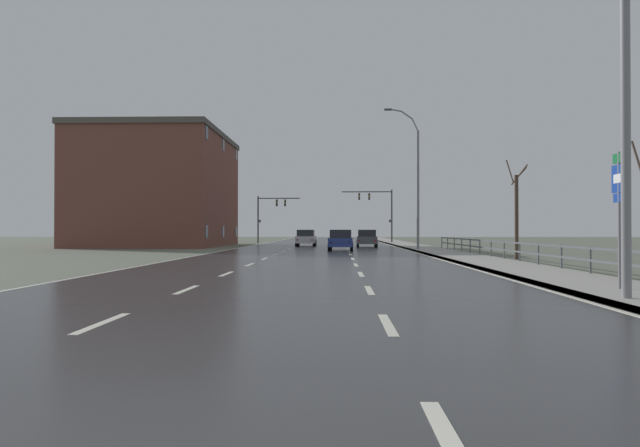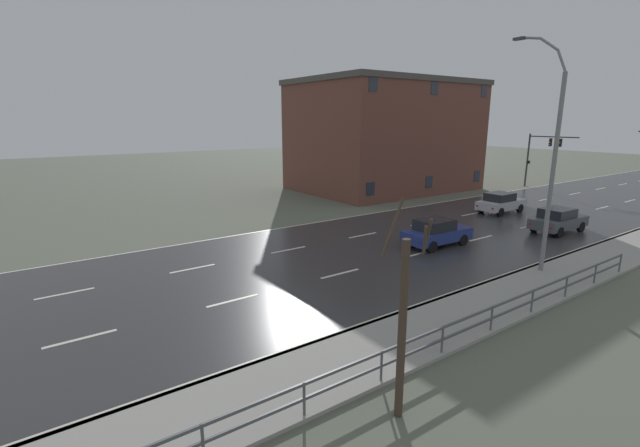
{
  "view_description": "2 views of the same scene",
  "coord_description": "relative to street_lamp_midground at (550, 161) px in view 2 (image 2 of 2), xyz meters",
  "views": [
    {
      "loc": [
        1.52,
        -2.16,
        1.55
      ],
      "look_at": [
        -0.15,
        54.53,
        2.17
      ],
      "focal_mm": 33.07,
      "sensor_mm": 36.0,
      "label": 1
    },
    {
      "loc": [
        17.55,
        22.53,
        7.07
      ],
      "look_at": [
        0.0,
        34.89,
        1.91
      ],
      "focal_mm": 24.48,
      "sensor_mm": 36.0,
      "label": 2
    }
  ],
  "objects": [
    {
      "name": "traffic_signal_left",
      "position": [
        -14.05,
        25.17,
        -1.4
      ],
      "size": [
        5.04,
        0.36,
        5.56
      ],
      "color": "#38383A",
      "rests_on": "ground"
    },
    {
      "name": "car_near_left",
      "position": [
        -3.27,
        8.23,
        -4.44
      ],
      "size": [
        1.95,
        4.16,
        1.57
      ],
      "rotation": [
        0.0,
        0.0,
        -0.03
      ],
      "color": "#474C51",
      "rests_on": "ground"
    },
    {
      "name": "ground_plane",
      "position": [
        -7.43,
        5.68,
        -5.31
      ],
      "size": [
        160.0,
        160.0,
        0.12
      ],
      "color": "#5B6051"
    },
    {
      "name": "bare_tree_mid",
      "position": [
        3.64,
        -12.86,
        -2.78
      ],
      "size": [
        1.12,
        1.16,
        5.33
      ],
      "color": "#423328",
      "rests_on": "ground"
    },
    {
      "name": "guardrail",
      "position": [
        2.42,
        -16.08,
        -4.54
      ],
      "size": [
        0.07,
        37.64,
        1.0
      ],
      "color": "#515459",
      "rests_on": "ground"
    },
    {
      "name": "car_mid_centre",
      "position": [
        -8.85,
        10.62,
        -4.44
      ],
      "size": [
        1.87,
        4.12,
        1.57
      ],
      "rotation": [
        0.0,
        0.0,
        -0.01
      ],
      "color": "#B7B7BC",
      "rests_on": "ground"
    },
    {
      "name": "road_asphalt_strip",
      "position": [
        -7.43,
        17.68,
        -5.24
      ],
      "size": [
        14.0,
        120.0,
        0.03
      ],
      "color": "#303033",
      "rests_on": "ground"
    },
    {
      "name": "brick_building",
      "position": [
        -22.99,
        11.52,
        0.16
      ],
      "size": [
        12.55,
        17.14,
        10.8
      ],
      "color": "brown",
      "rests_on": "ground"
    },
    {
      "name": "street_lamp_midground",
      "position": [
        0.0,
        0.0,
        0.0
      ],
      "size": [
        2.63,
        0.24,
        10.75
      ],
      "color": "slate",
      "rests_on": "ground"
    },
    {
      "name": "car_near_right",
      "position": [
        -5.65,
        -0.58,
        -4.44
      ],
      "size": [
        1.92,
        4.15,
        1.57
      ],
      "rotation": [
        0.0,
        0.0,
        -0.03
      ],
      "color": "navy",
      "rests_on": "ground"
    }
  ]
}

